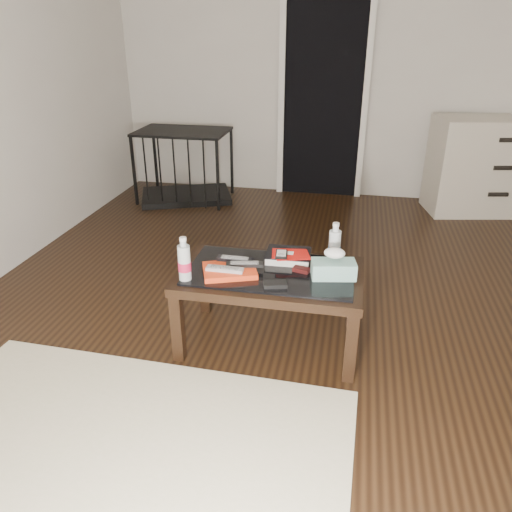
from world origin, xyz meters
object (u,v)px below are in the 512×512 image
at_px(water_bottle_left, 184,259).
at_px(water_bottle_right, 335,243).
at_px(pet_crate, 185,177).
at_px(coffee_table, 271,281).
at_px(textbook, 288,256).
at_px(tissue_box, 333,269).
at_px(dresser, 496,166).

relative_size(water_bottle_left, water_bottle_right, 1.00).
xyz_separation_m(pet_crate, water_bottle_right, (1.64, -2.22, 0.35)).
bearing_deg(pet_crate, coffee_table, -82.28).
xyz_separation_m(water_bottle_left, water_bottle_right, (0.75, 0.36, 0.00)).
distance_m(textbook, water_bottle_right, 0.27).
bearing_deg(textbook, coffee_table, -117.86).
height_order(textbook, tissue_box, tissue_box).
relative_size(textbook, water_bottle_left, 1.05).
bearing_deg(coffee_table, water_bottle_right, 27.02).
xyz_separation_m(pet_crate, textbook, (1.39, -2.23, 0.25)).
relative_size(dresser, water_bottle_right, 5.35).
relative_size(pet_crate, textbook, 4.22).
bearing_deg(water_bottle_right, textbook, -176.36).
height_order(dresser, water_bottle_right, dresser).
distance_m(dresser, water_bottle_left, 3.53).
distance_m(textbook, water_bottle_left, 0.61).
relative_size(water_bottle_left, tissue_box, 1.03).
distance_m(coffee_table, dresser, 3.13).
relative_size(textbook, tissue_box, 1.09).
bearing_deg(pet_crate, tissue_box, -76.54).
bearing_deg(tissue_box, dresser, 51.43).
bearing_deg(water_bottle_left, pet_crate, 109.03).
distance_m(pet_crate, water_bottle_right, 2.78).
bearing_deg(water_bottle_left, textbook, 34.29).
bearing_deg(water_bottle_right, pet_crate, 126.51).
bearing_deg(textbook, water_bottle_right, 2.14).
relative_size(dresser, tissue_box, 5.54).
height_order(coffee_table, water_bottle_right, water_bottle_right).
bearing_deg(pet_crate, water_bottle_left, -92.05).
bearing_deg(tissue_box, water_bottle_right, 81.86).
xyz_separation_m(coffee_table, textbook, (0.08, 0.15, 0.09)).
distance_m(coffee_table, water_bottle_left, 0.50).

